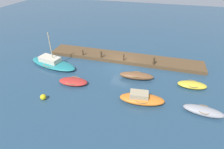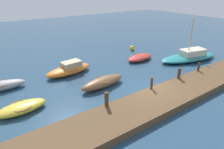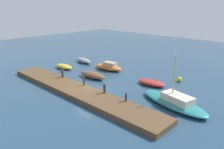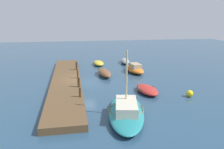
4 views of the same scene
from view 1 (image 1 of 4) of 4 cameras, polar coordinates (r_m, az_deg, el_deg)
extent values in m
plane|color=navy|center=(23.43, 3.00, 3.07)|extent=(84.00, 84.00, 0.00)
cube|color=brown|center=(24.75, 3.89, 5.39)|extent=(20.99, 2.88, 0.48)
ellipsoid|color=#B72D28|center=(20.16, -12.39, -2.24)|extent=(3.37, 1.82, 0.57)
torus|color=olive|center=(20.08, -12.44, -1.87)|extent=(1.74, 1.74, 0.07)
ellipsoid|color=orange|center=(17.49, 9.60, -7.80)|extent=(4.45, 2.12, 0.73)
torus|color=olive|center=(17.36, 9.66, -7.30)|extent=(1.92, 1.92, 0.07)
cube|color=tan|center=(17.17, 8.73, -6.47)|extent=(1.84, 1.23, 0.54)
ellipsoid|color=brown|center=(20.69, 7.89, -0.39)|extent=(4.03, 1.56, 0.78)
torus|color=olive|center=(20.57, 7.94, 0.11)|extent=(1.39, 1.39, 0.07)
ellipsoid|color=gold|center=(21.04, 24.41, -3.07)|extent=(3.11, 1.52, 0.60)
torus|color=olive|center=(20.96, 24.51, -2.71)|extent=(1.51, 1.51, 0.07)
ellipsoid|color=teal|center=(24.38, -18.48, 3.36)|extent=(7.26, 3.76, 0.60)
torus|color=olive|center=(24.31, -18.55, 3.69)|extent=(2.91, 2.91, 0.07)
cube|color=beige|center=(24.42, -19.39, 4.62)|extent=(2.99, 1.93, 0.68)
cylinder|color=#C6B284|center=(23.33, -19.13, 7.98)|extent=(0.12, 0.12, 4.05)
ellipsoid|color=#939399|center=(18.04, 27.36, -10.39)|extent=(3.54, 1.52, 0.69)
torus|color=olive|center=(17.92, 27.52, -9.94)|extent=(1.35, 1.35, 0.07)
cylinder|color=#47331E|center=(22.99, 13.38, 4.25)|extent=(0.25, 0.25, 0.94)
cylinder|color=#47331E|center=(23.36, 3.79, 5.54)|extent=(0.18, 0.18, 0.90)
cylinder|color=#47331E|center=(24.10, -3.48, 6.45)|extent=(0.25, 0.25, 0.90)
cylinder|color=#47331E|center=(25.06, -9.36, 6.98)|extent=(0.18, 0.18, 0.77)
sphere|color=yellow|center=(18.85, -21.29, -6.79)|extent=(0.59, 0.59, 0.59)
camera|label=2|loc=(30.01, 28.25, 21.09)|focal=31.83mm
camera|label=3|loc=(40.35, -18.60, 27.15)|focal=35.49mm
camera|label=4|loc=(34.43, -38.38, 18.02)|focal=36.21mm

